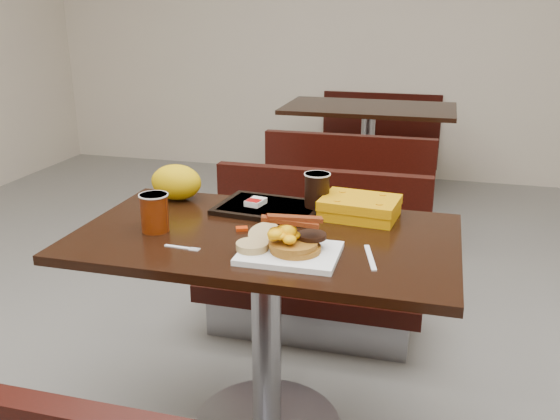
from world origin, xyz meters
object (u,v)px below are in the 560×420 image
(bench_far_s, at_px, (352,186))
(tray, at_px, (270,208))
(table_far, at_px, (367,158))
(hashbrown_sleeve_left, at_px, (256,202))
(knife, at_px, (370,257))
(bench_far_n, at_px, (378,140))
(fork, at_px, (177,247))
(platter, at_px, (290,253))
(paper_bag, at_px, (176,182))
(clamshell, at_px, (360,208))
(table_near, at_px, (267,337))
(pancake_stack, at_px, (296,246))
(bench_near_n, at_px, (311,260))
(coffee_cup_far, at_px, (317,190))
(coffee_cup_near, at_px, (155,213))

(bench_far_s, height_order, tray, tray)
(table_far, distance_m, tray, 2.41)
(hashbrown_sleeve_left, bearing_deg, knife, -24.81)
(knife, distance_m, tray, 0.52)
(bench_far_s, bearing_deg, tray, -91.74)
(bench_far_n, distance_m, fork, 3.51)
(platter, xyz_separation_m, paper_bag, (-0.54, 0.41, 0.06))
(clamshell, bearing_deg, bench_far_s, 105.36)
(table_near, height_order, bench_far_s, table_near)
(bench_far_s, bearing_deg, fork, -96.09)
(bench_far_s, relative_size, pancake_stack, 6.78)
(table_near, relative_size, platter, 4.24)
(pancake_stack, bearing_deg, bench_far_s, 93.76)
(pancake_stack, bearing_deg, bench_near_n, 98.99)
(platter, distance_m, fork, 0.34)
(clamshell, bearing_deg, table_far, 102.72)
(bench_far_n, xyz_separation_m, tray, (-0.05, -3.08, 0.40))
(tray, height_order, coffee_cup_far, coffee_cup_far)
(bench_far_s, distance_m, fork, 2.13)
(table_near, height_order, knife, knife)
(knife, bearing_deg, pancake_stack, -92.57)
(bench_far_s, height_order, clamshell, clamshell)
(tray, xyz_separation_m, paper_bag, (-0.37, 0.03, 0.06))
(table_near, xyz_separation_m, clamshell, (0.27, 0.23, 0.41))
(table_far, bearing_deg, coffee_cup_near, -97.40)
(hashbrown_sleeve_left, height_order, paper_bag, paper_bag)
(tray, distance_m, paper_bag, 0.37)
(table_near, xyz_separation_m, bench_near_n, (0.00, 0.70, -0.02))
(bench_far_n, height_order, coffee_cup_far, coffee_cup_far)
(table_near, relative_size, table_far, 1.00)
(table_far, relative_size, bench_far_n, 1.20)
(coffee_cup_far, bearing_deg, fork, -127.18)
(knife, bearing_deg, coffee_cup_far, -161.57)
(bench_far_n, relative_size, coffee_cup_near, 8.16)
(table_far, relative_size, fork, 10.63)
(platter, height_order, hashbrown_sleeve_left, hashbrown_sleeve_left)
(coffee_cup_far, relative_size, clamshell, 0.47)
(fork, bearing_deg, knife, 10.68)
(bench_far_n, height_order, fork, fork)
(table_far, height_order, bench_far_n, table_far)
(platter, xyz_separation_m, clamshell, (0.15, 0.39, 0.03))
(bench_near_n, height_order, tray, tray)
(bench_far_n, distance_m, tray, 3.10)
(table_far, xyz_separation_m, clamshell, (0.27, -2.37, 0.41))
(pancake_stack, relative_size, paper_bag, 0.78)
(bench_near_n, distance_m, fork, 0.99)
(coffee_cup_near, distance_m, paper_bag, 0.33)
(coffee_cup_far, distance_m, clamshell, 0.16)
(bench_far_s, bearing_deg, table_far, 90.00)
(clamshell, height_order, paper_bag, paper_bag)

